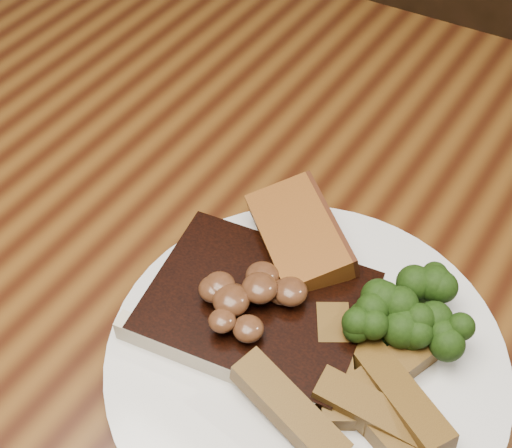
# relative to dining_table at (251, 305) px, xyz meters

# --- Properties ---
(dining_table) EXTENTS (1.60, 0.90, 0.75)m
(dining_table) POSITION_rel_dining_table_xyz_m (0.00, 0.00, 0.00)
(dining_table) COLOR #553111
(dining_table) RESTS_ON ground
(chair_far) EXTENTS (0.51, 0.51, 0.97)m
(chair_far) POSITION_rel_dining_table_xyz_m (0.08, 0.57, -0.12)
(chair_far) COLOR black
(chair_far) RESTS_ON ground
(plate) EXTENTS (0.32, 0.32, 0.01)m
(plate) POSITION_rel_dining_table_xyz_m (0.10, -0.08, 0.10)
(plate) COLOR white
(plate) RESTS_ON dining_table
(steak) EXTENTS (0.19, 0.16, 0.02)m
(steak) POSITION_rel_dining_table_xyz_m (0.05, -0.07, 0.12)
(steak) COLOR black
(steak) RESTS_ON plate
(steak_bone) EXTENTS (0.16, 0.04, 0.02)m
(steak_bone) POSITION_rel_dining_table_xyz_m (0.05, -0.12, 0.11)
(steak_bone) COLOR #C4B697
(steak_bone) RESTS_ON plate
(mushroom_pile) EXTENTS (0.08, 0.08, 0.03)m
(mushroom_pile) POSITION_rel_dining_table_xyz_m (0.06, -0.07, 0.14)
(mushroom_pile) COLOR #56301B
(mushroom_pile) RESTS_ON steak
(garlic_bread) EXTENTS (0.12, 0.11, 0.02)m
(garlic_bread) POSITION_rel_dining_table_xyz_m (0.05, 0.00, 0.12)
(garlic_bread) COLOR brown
(garlic_bread) RESTS_ON plate
(potato_wedges) EXTENTS (0.12, 0.12, 0.02)m
(potato_wedges) POSITION_rel_dining_table_xyz_m (0.16, -0.09, 0.12)
(potato_wedges) COLOR brown
(potato_wedges) RESTS_ON plate
(broccoli_cluster) EXTENTS (0.08, 0.08, 0.04)m
(broccoli_cluster) POSITION_rel_dining_table_xyz_m (0.15, -0.01, 0.12)
(broccoli_cluster) COLOR #1A350C
(broccoli_cluster) RESTS_ON plate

